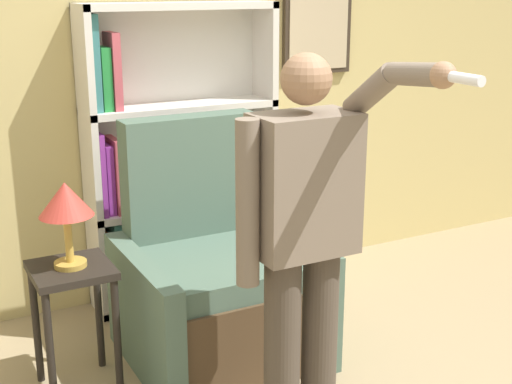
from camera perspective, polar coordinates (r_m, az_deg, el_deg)
The scene contains 6 objects.
wall_back at distance 4.31m, azimuth -8.45°, elevation 9.75°, with size 8.00×0.11×2.80m.
bookcase at distance 4.27m, azimuth -7.26°, elevation 2.54°, with size 1.15×0.28×1.78m.
armchair at distance 3.76m, azimuth -3.38°, elevation -7.35°, with size 0.93×0.89×1.22m.
person_standing at distance 2.80m, azimuth 3.89°, elevation -3.56°, with size 0.55×0.78×1.65m.
side_table at distance 3.47m, azimuth -14.43°, elevation -7.96°, with size 0.36×0.36×0.63m.
table_lamp at distance 3.31m, azimuth -14.97°, elevation -0.92°, with size 0.25×0.25×0.40m.
Camera 1 is at (-1.42, -2.01, 1.90)m, focal length 50.00 mm.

